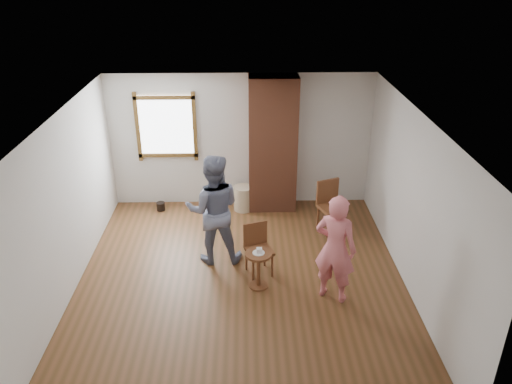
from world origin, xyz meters
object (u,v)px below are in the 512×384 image
dining_chair_right (330,203)px  person_pink (335,249)px  man (213,210)px  stoneware_crock (243,198)px  dining_chair_left (258,246)px  side_table (259,264)px

dining_chair_right → person_pink: size_ratio=0.57×
man → person_pink: bearing=148.1°
stoneware_crock → dining_chair_right: size_ratio=0.52×
dining_chair_left → man: bearing=132.6°
stoneware_crock → person_pink: size_ratio=0.29×
person_pink → dining_chair_right: bearing=-69.5°
dining_chair_left → side_table: 0.42m
dining_chair_left → dining_chair_right: size_ratio=0.88×
stoneware_crock → man: (-0.47, -1.73, 0.67)m
side_table → person_pink: (1.07, -0.26, 0.42)m
man → dining_chair_right: bearing=-156.5°
stoneware_crock → dining_chair_left: bearing=-84.0°
side_table → dining_chair_left: bearing=90.4°
dining_chair_right → man: size_ratio=0.51×
stoneware_crock → dining_chair_right: 1.77m
dining_chair_left → dining_chair_right: 1.86m
stoneware_crock → side_table: (0.22, -2.51, 0.16)m
dining_chair_right → person_pink: person_pink is taller
dining_chair_left → side_table: (0.00, -0.42, -0.06)m
stoneware_crock → side_table: side_table is taller
stoneware_crock → person_pink: 3.12m
person_pink → dining_chair_left: bearing=-4.2°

